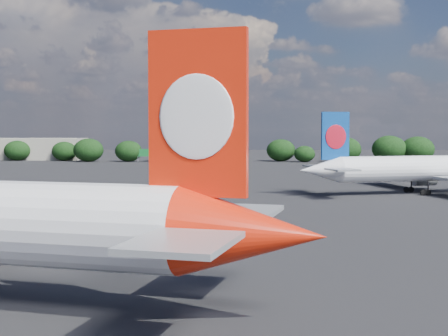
{
  "coord_description": "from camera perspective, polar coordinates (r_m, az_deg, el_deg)",
  "views": [
    {
      "loc": [
        18.02,
        -38.89,
        11.12
      ],
      "look_at": [
        16.0,
        12.0,
        8.0
      ],
      "focal_mm": 50.0,
      "sensor_mm": 36.0,
      "label": 1
    }
  ],
  "objects": [
    {
      "name": "ground",
      "position": [
        101.13,
        -8.01,
        -2.84
      ],
      "size": [
        500.0,
        500.0,
        0.0
      ],
      "primitive_type": "plane",
      "color": "black",
      "rests_on": "ground"
    },
    {
      "name": "horizon_treeline",
      "position": [
        218.45,
        -0.14,
        1.64
      ],
      "size": [
        202.31,
        15.07,
        9.19
      ],
      "color": "black",
      "rests_on": "ground"
    },
    {
      "name": "billboard_yellow",
      "position": [
        221.09,
        0.71,
        1.63
      ],
      "size": [
        5.0,
        0.3,
        5.5
      ],
      "color": "yellow",
      "rests_on": "ground"
    },
    {
      "name": "china_southern_airliner",
      "position": [
        113.53,
        17.59,
        -0.1
      ],
      "size": [
        42.53,
        40.78,
        14.11
      ],
      "color": "white",
      "rests_on": "ground"
    },
    {
      "name": "highway_sign",
      "position": [
        218.03,
        -7.24,
        1.38
      ],
      "size": [
        6.0,
        0.3,
        4.5
      ],
      "color": "#14642A",
      "rests_on": "ground"
    },
    {
      "name": "terminal_building",
      "position": [
        245.46,
        -17.5,
        1.68
      ],
      "size": [
        42.0,
        16.0,
        8.0
      ],
      "color": "gray",
      "rests_on": "ground"
    }
  ]
}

